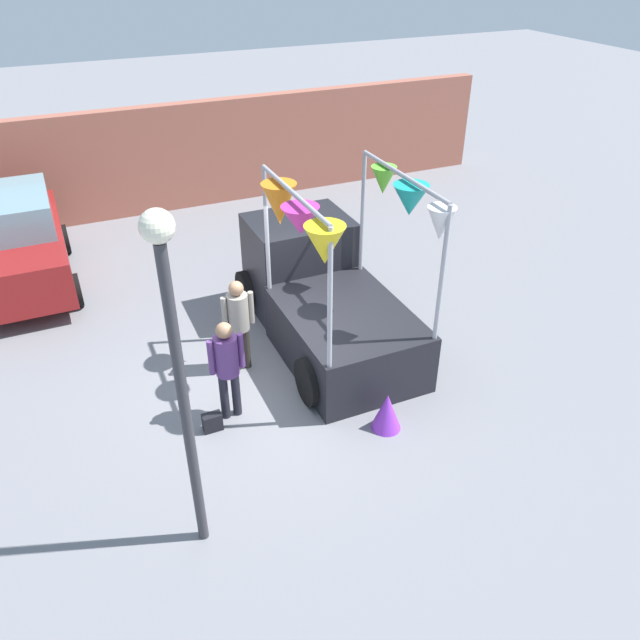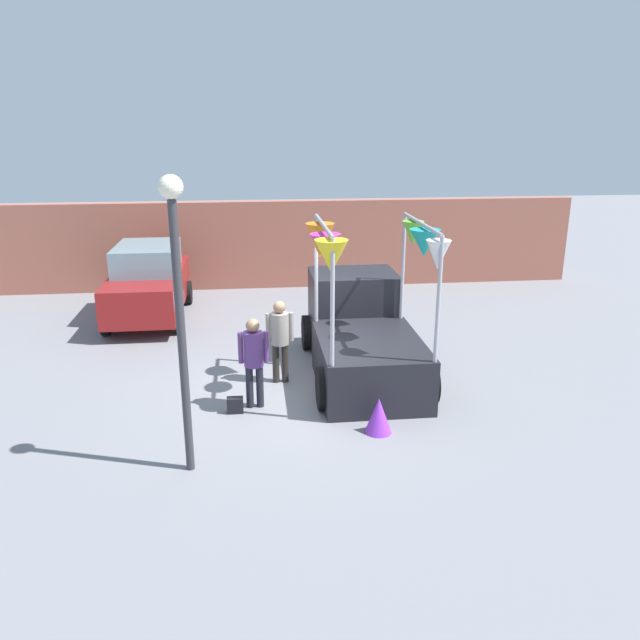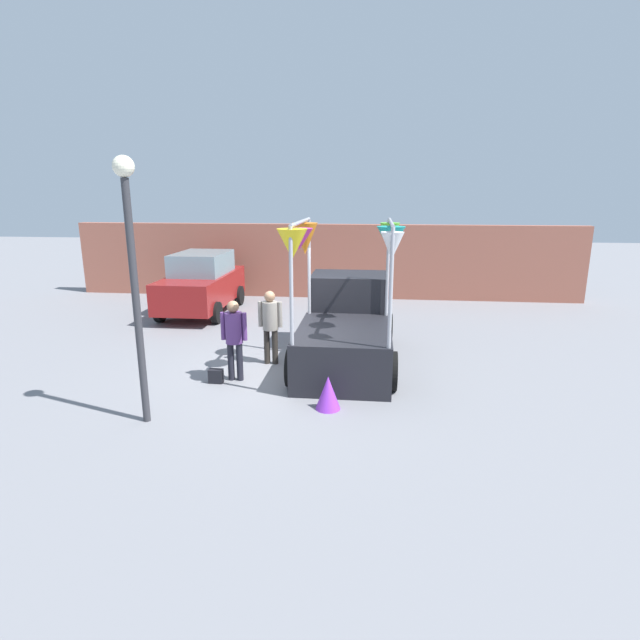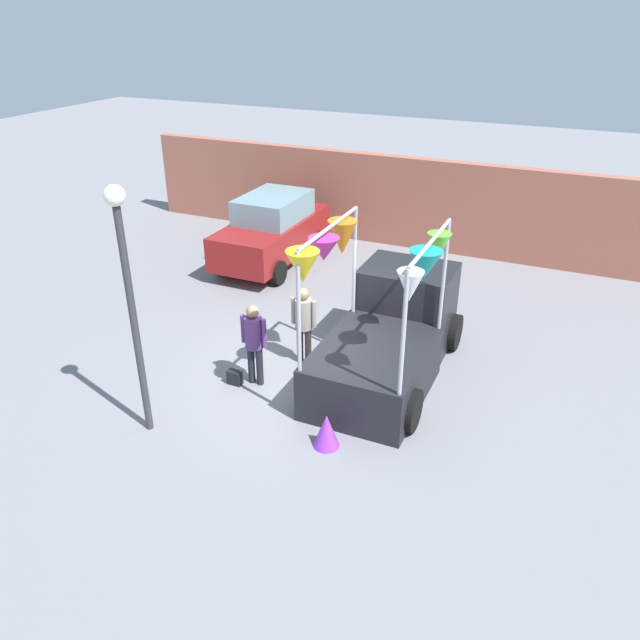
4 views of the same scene
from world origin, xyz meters
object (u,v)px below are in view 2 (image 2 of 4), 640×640
object	(u,v)px
vendor_truck	(360,328)
handbag	(235,405)
person_customer	(254,355)
person_vendor	(280,334)
folded_kite_bundle_violet	(379,415)
parked_car	(148,282)
street_lamp	(178,288)

from	to	relation	value
vendor_truck	handbag	world-z (taller)	vendor_truck
vendor_truck	person_customer	distance (m)	2.62
person_customer	person_vendor	world-z (taller)	person_customer
person_customer	folded_kite_bundle_violet	world-z (taller)	person_customer
parked_car	street_lamp	xyz separation A→B (m)	(1.64, -7.57, 1.78)
person_customer	person_vendor	distance (m)	1.18
vendor_truck	handbag	distance (m)	3.11
handbag	street_lamp	distance (m)	3.20
person_vendor	street_lamp	world-z (taller)	street_lamp
handbag	folded_kite_bundle_violet	size ratio (longest dim) A/B	0.47
person_customer	person_vendor	bearing A→B (deg)	64.40
vendor_truck	folded_kite_bundle_violet	distance (m)	2.77
handbag	street_lamp	world-z (taller)	street_lamp
parked_car	street_lamp	size ratio (longest dim) A/B	0.95
vendor_truck	handbag	bearing A→B (deg)	-145.45
street_lamp	folded_kite_bundle_violet	world-z (taller)	street_lamp
handbag	street_lamp	size ratio (longest dim) A/B	0.07
parked_car	handbag	size ratio (longest dim) A/B	14.29
parked_car	person_vendor	size ratio (longest dim) A/B	2.45
vendor_truck	folded_kite_bundle_violet	size ratio (longest dim) A/B	6.78
street_lamp	folded_kite_bundle_violet	bearing A→B (deg)	15.11
person_vendor	parked_car	bearing A→B (deg)	124.56
vendor_truck	handbag	size ratio (longest dim) A/B	14.53
vendor_truck	parked_car	bearing A→B (deg)	139.36
parked_car	person_customer	world-z (taller)	parked_car
person_vendor	handbag	xyz separation A→B (m)	(-0.86, -1.26, -0.84)
handbag	street_lamp	xyz separation A→B (m)	(-0.62, -1.78, 2.59)
parked_car	person_vendor	distance (m)	5.49
street_lamp	folded_kite_bundle_violet	xyz separation A→B (m)	(2.95, 0.80, -2.43)
parked_car	vendor_truck	bearing A→B (deg)	-40.64
person_customer	handbag	size ratio (longest dim) A/B	5.85
parked_car	folded_kite_bundle_violet	xyz separation A→B (m)	(4.59, -6.77, -0.64)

